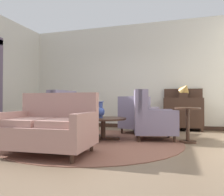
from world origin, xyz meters
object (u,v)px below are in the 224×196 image
at_px(sideboard, 183,112).
at_px(porcelain_vase, 101,111).
at_px(coffee_table, 103,121).
at_px(settee, 49,128).
at_px(armchair_near_sideboard, 138,117).
at_px(armchair_foreground_right, 150,119).
at_px(armchair_beside_settee, 54,118).
at_px(gramophone, 185,90).
at_px(side_table, 188,121).

bearing_deg(sideboard, porcelain_vase, -129.98).
bearing_deg(coffee_table, settee, -104.24).
bearing_deg(armchair_near_sideboard, armchair_foreground_right, 130.83).
xyz_separation_m(armchair_beside_settee, sideboard, (2.89, 2.06, 0.09)).
relative_size(settee, armchair_foreground_right, 1.31).
height_order(porcelain_vase, armchair_beside_settee, armchair_beside_settee).
xyz_separation_m(settee, armchair_foreground_right, (1.36, 1.75, 0.04)).
height_order(armchair_near_sideboard, sideboard, sideboard).
distance_m(coffee_table, porcelain_vase, 0.23).
distance_m(coffee_table, armchair_beside_settee, 1.21).
distance_m(armchair_near_sideboard, armchair_beside_settee, 2.10).
bearing_deg(armchair_beside_settee, coffee_table, 98.00).
bearing_deg(gramophone, armchair_near_sideboard, -145.24).
distance_m(settee, gramophone, 4.13).
xyz_separation_m(porcelain_vase, side_table, (1.79, 0.17, -0.20)).
bearing_deg(side_table, coffee_table, -174.27).
bearing_deg(coffee_table, gramophone, 49.18).
xyz_separation_m(armchair_foreground_right, sideboard, (0.70, 1.81, 0.08)).
relative_size(coffee_table, sideboard, 0.83).
height_order(settee, side_table, settee).
relative_size(armchair_beside_settee, side_table, 1.52).
relative_size(settee, side_table, 1.99).
relative_size(armchair_near_sideboard, gramophone, 2.24).
height_order(settee, armchair_foreground_right, armchair_foreground_right).
bearing_deg(coffee_table, armchair_near_sideboard, 65.08).
relative_size(coffee_table, gramophone, 2.11).
distance_m(coffee_table, settee, 1.53).
xyz_separation_m(coffee_table, armchair_beside_settee, (-1.21, 0.02, 0.04)).
distance_m(armchair_near_sideboard, gramophone, 1.61).
relative_size(coffee_table, armchair_foreground_right, 0.93).
relative_size(settee, gramophone, 2.98).
distance_m(coffee_table, side_table, 1.74).
bearing_deg(settee, armchair_near_sideboard, 68.37).
bearing_deg(porcelain_vase, coffee_table, -7.21).
bearing_deg(porcelain_vase, armchair_beside_settee, 179.43).
height_order(armchair_foreground_right, side_table, armchair_foreground_right).
bearing_deg(armchair_near_sideboard, porcelain_vase, 78.07).
bearing_deg(side_table, settee, -141.85).
bearing_deg(sideboard, coffee_table, -128.91).
bearing_deg(armchair_foreground_right, sideboard, -34.51).
distance_m(armchair_foreground_right, gramophone, 2.01).
distance_m(armchair_foreground_right, armchair_beside_settee, 2.20).
height_order(side_table, gramophone, gramophone).
relative_size(armchair_foreground_right, side_table, 1.52).
xyz_separation_m(settee, armchair_near_sideboard, (0.92, 2.66, 0.01)).
relative_size(coffee_table, porcelain_vase, 2.81).
relative_size(armchair_near_sideboard, side_table, 1.50).
bearing_deg(coffee_table, sideboard, 51.09).
bearing_deg(coffee_table, side_table, 5.73).
xyz_separation_m(coffee_table, armchair_near_sideboard, (0.55, 1.18, 0.02)).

